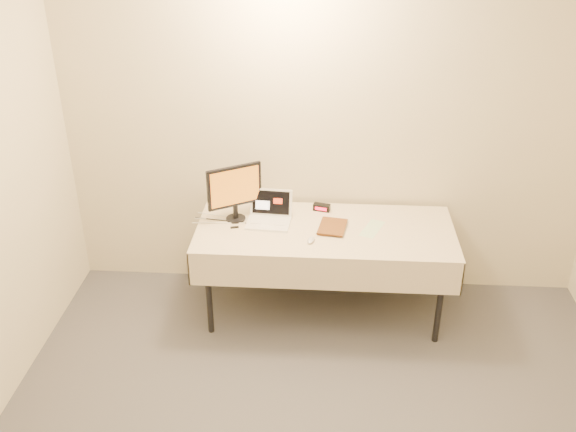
# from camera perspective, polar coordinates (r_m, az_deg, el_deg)

# --- Properties ---
(back_wall) EXTENTS (4.00, 0.10, 2.70)m
(back_wall) POSITION_cam_1_polar(r_m,az_deg,el_deg) (4.79, 3.62, 7.96)
(back_wall) COLOR beige
(back_wall) RESTS_ON ground
(table) EXTENTS (1.86, 0.81, 0.74)m
(table) POSITION_cam_1_polar(r_m,az_deg,el_deg) (4.66, 3.31, -1.78)
(table) COLOR black
(table) RESTS_ON ground
(laptop) EXTENTS (0.33, 0.29, 0.22)m
(laptop) POSITION_cam_1_polar(r_m,az_deg,el_deg) (4.70, -1.66, 0.13)
(laptop) COLOR white
(laptop) RESTS_ON table
(monitor) EXTENTS (0.37, 0.23, 0.43)m
(monitor) POSITION_cam_1_polar(r_m,az_deg,el_deg) (4.65, -4.78, 2.42)
(monitor) COLOR black
(monitor) RESTS_ON table
(book) EXTENTS (0.19, 0.05, 0.25)m
(book) POSITION_cam_1_polar(r_m,az_deg,el_deg) (4.59, 2.84, 0.39)
(book) COLOR #99571B
(book) RESTS_ON table
(alarm_clock) EXTENTS (0.13, 0.08, 0.05)m
(alarm_clock) POSITION_cam_1_polar(r_m,az_deg,el_deg) (4.87, 3.02, 0.77)
(alarm_clock) COLOR black
(alarm_clock) RESTS_ON table
(clicker) EXTENTS (0.07, 0.11, 0.02)m
(clicker) POSITION_cam_1_polar(r_m,az_deg,el_deg) (4.46, 2.04, -2.14)
(clicker) COLOR silver
(clicker) RESTS_ON table
(paper_form) EXTENTS (0.20, 0.29, 0.00)m
(paper_form) POSITION_cam_1_polar(r_m,az_deg,el_deg) (4.66, 7.49, -1.12)
(paper_form) COLOR #BCDEB1
(paper_form) RESTS_ON table
(usb_dongle) EXTENTS (0.06, 0.03, 0.01)m
(usb_dongle) POSITION_cam_1_polar(r_m,az_deg,el_deg) (4.65, -4.77, -1.01)
(usb_dongle) COLOR black
(usb_dongle) RESTS_ON table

